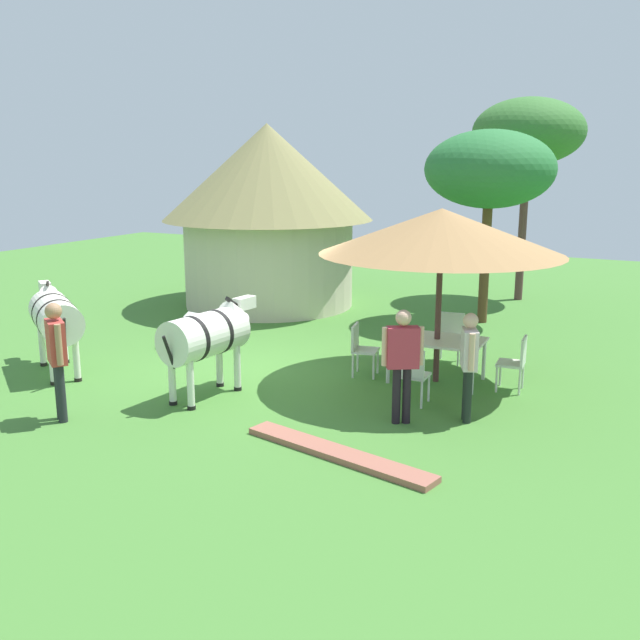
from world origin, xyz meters
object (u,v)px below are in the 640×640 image
at_px(patio_chair_east_end, 451,334).
at_px(striped_lounge_chair, 183,334).
at_px(patio_dining_table, 437,343).
at_px(patio_chair_near_hut, 412,372).
at_px(guest_behind_table, 403,356).
at_px(acacia_tree_far_lawn, 529,133).
at_px(thatched_hut, 268,207).
at_px(zebra_by_umbrella, 55,317).
at_px(zebra_nearest_camera, 207,335).
at_px(acacia_tree_left_background, 490,170).
at_px(shade_umbrella, 441,231).
at_px(patio_chair_west_end, 516,360).
at_px(standing_watcher, 57,351).
at_px(guest_beside_umbrella, 469,357).
at_px(patio_chair_near_lawn, 361,346).

distance_m(patio_chair_east_end, striped_lounge_chair, 5.27).
xyz_separation_m(patio_dining_table, patio_chair_near_hut, (0.03, -1.30, -0.15)).
bearing_deg(guest_behind_table, acacia_tree_far_lawn, -118.55).
distance_m(thatched_hut, zebra_by_umbrella, 6.92).
xyz_separation_m(guest_behind_table, zebra_by_umbrella, (-6.22, -0.42, 0.01)).
xyz_separation_m(zebra_nearest_camera, acacia_tree_left_background, (2.55, 7.12, 2.43)).
xyz_separation_m(thatched_hut, acacia_tree_far_lawn, (5.57, 3.59, 1.82)).
xyz_separation_m(shade_umbrella, patio_dining_table, (0.00, 0.00, -1.86)).
distance_m(striped_lounge_chair, zebra_nearest_camera, 3.27).
bearing_deg(acacia_tree_far_lawn, thatched_hut, -147.18).
height_order(patio_chair_west_end, striped_lounge_chair, patio_chair_west_end).
relative_size(patio_dining_table, patio_chair_near_hut, 1.74).
relative_size(patio_dining_table, standing_watcher, 0.91).
bearing_deg(shade_umbrella, guest_behind_table, -85.81).
distance_m(zebra_by_umbrella, acacia_tree_far_lawn, 12.33).
bearing_deg(acacia_tree_far_lawn, zebra_by_umbrella, -119.43).
height_order(patio_dining_table, guest_beside_umbrella, guest_beside_umbrella).
height_order(shade_umbrella, patio_chair_near_lawn, shade_umbrella).
bearing_deg(zebra_nearest_camera, striped_lounge_chair, 141.39).
distance_m(striped_lounge_chair, zebra_by_umbrella, 2.65).
bearing_deg(guest_beside_umbrella, acacia_tree_left_background, 169.66).
height_order(thatched_hut, patio_dining_table, thatched_hut).
distance_m(thatched_hut, patio_dining_table, 7.42).
xyz_separation_m(guest_behind_table, acacia_tree_left_background, (-0.57, 6.83, 2.44)).
relative_size(guest_beside_umbrella, zebra_by_umbrella, 0.79).
bearing_deg(zebra_by_umbrella, zebra_nearest_camera, -52.75).
relative_size(patio_chair_west_end, guest_beside_umbrella, 0.57).
bearing_deg(shade_umbrella, zebra_by_umbrella, -157.58).
bearing_deg(patio_chair_west_end, guest_behind_table, 148.31).
distance_m(patio_chair_near_hut, acacia_tree_far_lawn, 9.90).
height_order(guest_behind_table, striped_lounge_chair, guest_behind_table).
distance_m(patio_chair_near_hut, zebra_nearest_camera, 3.22).
bearing_deg(thatched_hut, zebra_by_umbrella, -92.27).
distance_m(patio_chair_west_end, standing_watcher, 7.02).
relative_size(thatched_hut, acacia_tree_far_lawn, 1.01).
relative_size(patio_chair_near_lawn, patio_chair_near_hut, 1.00).
height_order(guest_behind_table, standing_watcher, standing_watcher).
distance_m(thatched_hut, patio_chair_east_end, 6.68).
xyz_separation_m(patio_chair_near_hut, striped_lounge_chair, (-5.24, 1.19, -0.27)).
distance_m(patio_chair_near_hut, guest_behind_table, 0.93).
xyz_separation_m(striped_lounge_chair, acacia_tree_far_lawn, (4.98, 7.96, 4.06)).
xyz_separation_m(guest_beside_umbrella, striped_lounge_chair, (-6.18, 1.48, -0.70)).
bearing_deg(patio_chair_near_lawn, acacia_tree_left_background, 158.84).
xyz_separation_m(patio_chair_near_hut, zebra_by_umbrella, (-6.10, -1.20, 0.48)).
height_order(patio_dining_table, patio_chair_near_hut, patio_chair_near_hut).
bearing_deg(striped_lounge_chair, acacia_tree_far_lawn, -111.87).
bearing_deg(guest_behind_table, zebra_nearest_camera, -25.50).
bearing_deg(patio_chair_near_hut, patio_chair_near_lawn, 140.12).
distance_m(patio_dining_table, acacia_tree_far_lawn, 8.65).
height_order(patio_chair_east_end, zebra_by_umbrella, zebra_by_umbrella).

